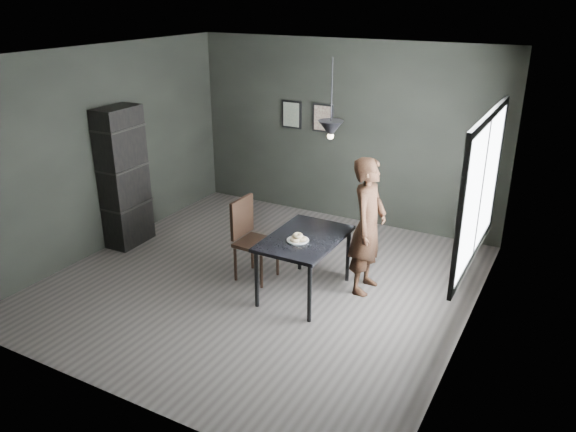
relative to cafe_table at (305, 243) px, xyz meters
The scene contains 13 objects.
ground 0.90m from the cafe_table, behind, with size 5.00×5.00×0.00m, color #36322F.
back_wall 2.67m from the cafe_table, 103.50° to the left, with size 5.00×0.10×2.80m, color black.
ceiling 2.21m from the cafe_table, behind, with size 5.00×5.00×0.02m.
window_assembly 2.10m from the cafe_table, ahead, with size 0.04×1.96×1.56m.
cafe_table is the anchor object (origin of this frame).
white_plate 0.17m from the cafe_table, 95.37° to the right, with size 0.23×0.23×0.01m, color white.
donut_pile 0.19m from the cafe_table, 95.37° to the right, with size 0.20×0.20×0.09m.
woman 0.78m from the cafe_table, 36.60° to the left, with size 0.62×0.40×1.69m, color black.
wood_chair 0.81m from the cafe_table, behind, with size 0.47×0.47×1.05m.
shelf_unit 2.94m from the cafe_table, behind, with size 0.38×0.66×1.99m, color black.
pendant_lamp 1.41m from the cafe_table, 21.80° to the left, with size 0.28×0.28×0.86m.
framed_print_left 3.03m from the cafe_table, 121.30° to the left, with size 0.34×0.04×0.44m.
framed_print_right 2.80m from the cafe_table, 111.06° to the left, with size 0.34×0.04×0.44m.
Camera 1 is at (3.31, -5.38, 3.45)m, focal length 35.00 mm.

